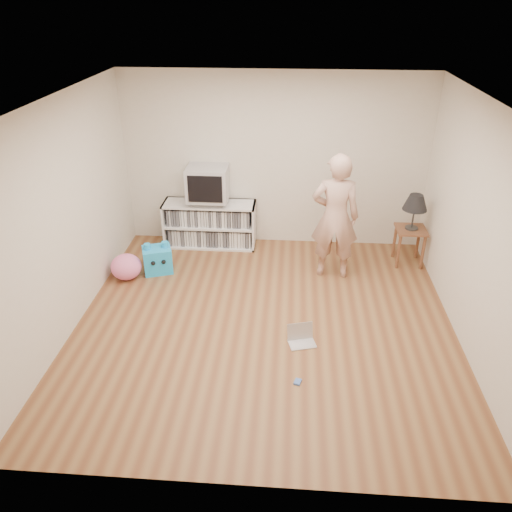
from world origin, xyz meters
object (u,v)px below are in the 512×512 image
Objects in this scene: dvd_deck at (209,201)px; laptop at (301,338)px; plush_blue at (158,259)px; crt_tv at (208,183)px; media_unit at (210,224)px; side_table at (410,237)px; table_lamp at (415,203)px; person at (335,217)px; plush_pink at (126,267)px.

laptop is (1.41, -2.35, -0.68)m from dvd_deck.
crt_tv is at bearing 36.01° from plush_blue.
side_table is (2.96, -0.39, 0.07)m from media_unit.
crt_tv reaches higher than media_unit.
media_unit is at bearing 36.57° from plush_blue.
crt_tv reaches higher than table_lamp.
dvd_deck reaches higher than laptop.
dvd_deck is at bearing 36.11° from plush_blue.
table_lamp is (2.96, -0.37, 0.21)m from dvd_deck.
person reaches higher than plush_pink.
crt_tv is 2.00m from person.
person reaches higher than side_table.
plush_blue is at bearing -123.91° from media_unit.
side_table is 4.04m from plush_pink.
table_lamp is 4.10m from plush_pink.
media_unit is 2.33× the size of crt_tv.
side_table is at bearing 0.00° from table_lamp.
crt_tv reaches higher than laptop.
media_unit reaches higher than laptop.
media_unit is at bearing -20.33° from person.
side_table is 1.32× the size of plush_pink.
plush_pink is (-2.83, -0.33, -0.70)m from person.
crt_tv reaches higher than side_table.
side_table is 1.17× the size of plush_blue.
crt_tv is 1.09× the size of side_table.
plush_blue reaches higher than laptop.
person is 2.94m from plush_pink.
dvd_deck is at bearing -19.92° from person.
table_lamp is at bearing -7.12° from dvd_deck.
media_unit reaches higher than side_table.
side_table is 1.07× the size of table_lamp.
dvd_deck is at bearing 172.88° from table_lamp.
crt_tv is at bearing -90.00° from dvd_deck.
person is 2.54m from plush_blue.
person is (1.83, -0.79, 0.14)m from dvd_deck.
dvd_deck is at bearing -90.00° from media_unit.
person reaches higher than crt_tv.
person is 3.73× the size of plush_blue.
media_unit is 3.11× the size of dvd_deck.
person is at bearing 6.58° from plush_pink.
dvd_deck is 1.08× the size of plush_pink.
person is (1.83, -0.80, 0.53)m from media_unit.
side_table is at bearing -7.12° from dvd_deck.
laptop is (-0.43, -1.57, -0.82)m from person.
media_unit is 3.99× the size of laptop.
crt_tv is at bearing 172.94° from table_lamp.
person is 5.00× the size of laptop.
plush_pink is at bearing -131.52° from media_unit.
dvd_deck reaches higher than plush_blue.
laptop is (1.41, -2.35, -0.96)m from crt_tv.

